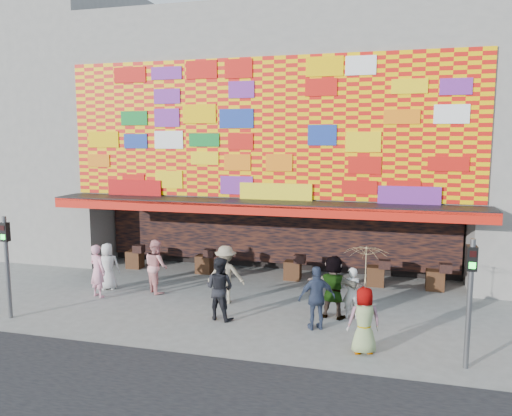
% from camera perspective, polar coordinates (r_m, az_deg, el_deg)
% --- Properties ---
extents(ground, '(90.00, 90.00, 0.00)m').
position_cam_1_polar(ground, '(14.80, -3.19, -12.62)').
color(ground, slate).
rests_on(ground, ground).
extents(shop_building, '(15.20, 9.40, 10.00)m').
position_cam_1_polar(shop_building, '(21.78, 3.53, 7.99)').
color(shop_building, gray).
rests_on(shop_building, ground).
extents(neighbor_left, '(11.00, 8.00, 12.00)m').
position_cam_1_polar(neighbor_left, '(27.40, -24.60, 8.87)').
color(neighbor_left, gray).
rests_on(neighbor_left, ground).
extents(signal_left, '(0.22, 0.20, 3.00)m').
position_cam_1_polar(signal_left, '(16.09, -26.61, -4.88)').
color(signal_left, '#59595B').
rests_on(signal_left, ground).
extents(signal_right, '(0.22, 0.20, 3.00)m').
position_cam_1_polar(signal_right, '(12.25, 23.28, -8.49)').
color(signal_right, '#59595B').
rests_on(signal_right, ground).
extents(ped_a, '(0.95, 0.83, 1.63)m').
position_cam_1_polar(ped_a, '(18.12, -16.59, -6.41)').
color(ped_a, silver).
rests_on(ped_a, ground).
extents(ped_b, '(0.75, 0.61, 1.76)m').
position_cam_1_polar(ped_b, '(17.36, -17.67, -6.85)').
color(ped_b, pink).
rests_on(ped_b, ground).
extents(ped_c, '(1.02, 0.87, 1.83)m').
position_cam_1_polar(ped_c, '(14.60, -4.19, -9.13)').
color(ped_c, black).
rests_on(ped_c, ground).
extents(ped_d, '(1.29, 0.88, 1.85)m').
position_cam_1_polar(ped_d, '(15.97, -3.48, -7.59)').
color(ped_d, gray).
rests_on(ped_d, ground).
extents(ped_e, '(1.12, 0.84, 1.77)m').
position_cam_1_polar(ped_e, '(13.92, 6.97, -10.16)').
color(ped_e, '#2E3852').
rests_on(ped_e, ground).
extents(ped_f, '(1.80, 0.87, 1.86)m').
position_cam_1_polar(ped_f, '(14.82, 8.84, -8.88)').
color(ped_f, gray).
rests_on(ped_f, ground).
extents(ped_g, '(0.93, 0.75, 1.65)m').
position_cam_1_polar(ped_g, '(12.65, 12.25, -12.44)').
color(ped_g, gray).
rests_on(ped_g, ground).
extents(ped_h, '(0.62, 0.48, 1.51)m').
position_cam_1_polar(ped_h, '(14.94, 10.87, -9.49)').
color(ped_h, silver).
rests_on(ped_h, ground).
extents(ped_i, '(1.12, 1.10, 1.82)m').
position_cam_1_polar(ped_i, '(17.37, -11.32, -6.52)').
color(ped_i, pink).
rests_on(ped_i, ground).
extents(parasol, '(1.06, 1.08, 1.92)m').
position_cam_1_polar(parasol, '(12.25, 12.43, -6.46)').
color(parasol, beige).
rests_on(parasol, ground).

